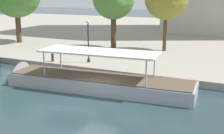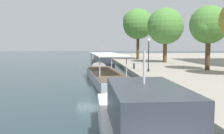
% 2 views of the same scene
% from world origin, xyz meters
% --- Properties ---
extents(ground_plane, '(220.00, 220.00, 0.00)m').
position_xyz_m(ground_plane, '(0.00, 0.00, 0.00)').
color(ground_plane, '#23383D').
extents(dock_promenade, '(120.00, 55.00, 0.59)m').
position_xyz_m(dock_promenade, '(0.00, 32.73, 0.30)').
color(dock_promenade, gray).
rests_on(dock_promenade, ground_plane).
extents(tour_boat_1, '(15.26, 4.15, 4.03)m').
position_xyz_m(tour_boat_1, '(-1.66, 1.68, 0.34)').
color(tour_boat_1, '#9EA3A8').
rests_on(tour_boat_1, ground_plane).
extents(mooring_bollard_0, '(0.28, 0.28, 0.82)m').
position_xyz_m(mooring_bollard_0, '(-7.86, 5.95, 1.03)').
color(mooring_bollard_0, '#2D2D33').
rests_on(mooring_bollard_0, dock_promenade).
extents(lamp_post, '(0.34, 0.34, 3.94)m').
position_xyz_m(lamp_post, '(-4.59, 7.11, 2.79)').
color(lamp_post, black).
rests_on(lamp_post, dock_promenade).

